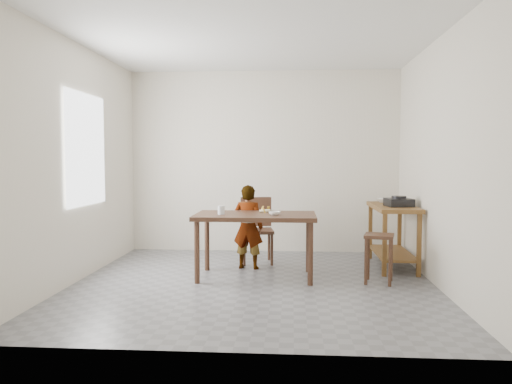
# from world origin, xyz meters

# --- Properties ---
(floor) EXTENTS (4.00, 4.00, 0.04)m
(floor) POSITION_xyz_m (0.00, 0.00, -0.02)
(floor) COLOR slate
(floor) RESTS_ON ground
(ceiling) EXTENTS (4.00, 4.00, 0.04)m
(ceiling) POSITION_xyz_m (0.00, 0.00, 2.72)
(ceiling) COLOR white
(ceiling) RESTS_ON wall_back
(wall_back) EXTENTS (4.00, 0.04, 2.70)m
(wall_back) POSITION_xyz_m (0.00, 2.02, 1.35)
(wall_back) COLOR silver
(wall_back) RESTS_ON ground
(wall_front) EXTENTS (4.00, 0.04, 2.70)m
(wall_front) POSITION_xyz_m (0.00, -2.02, 1.35)
(wall_front) COLOR silver
(wall_front) RESTS_ON ground
(wall_left) EXTENTS (0.04, 4.00, 2.70)m
(wall_left) POSITION_xyz_m (-2.02, 0.00, 1.35)
(wall_left) COLOR silver
(wall_left) RESTS_ON ground
(wall_right) EXTENTS (0.04, 4.00, 2.70)m
(wall_right) POSITION_xyz_m (2.02, 0.00, 1.35)
(wall_right) COLOR silver
(wall_right) RESTS_ON ground
(window_pane) EXTENTS (0.02, 1.10, 1.30)m
(window_pane) POSITION_xyz_m (-1.97, 0.20, 1.50)
(window_pane) COLOR silver
(window_pane) RESTS_ON wall_left
(dining_table) EXTENTS (1.40, 0.80, 0.75)m
(dining_table) POSITION_xyz_m (0.00, 0.30, 0.38)
(dining_table) COLOR #42281B
(dining_table) RESTS_ON floor
(prep_counter) EXTENTS (0.50, 1.20, 0.80)m
(prep_counter) POSITION_xyz_m (1.72, 1.00, 0.40)
(prep_counter) COLOR brown
(prep_counter) RESTS_ON floor
(child) EXTENTS (0.43, 0.32, 1.07)m
(child) POSITION_xyz_m (-0.13, 0.77, 0.53)
(child) COLOR white
(child) RESTS_ON floor
(dining_chair) EXTENTS (0.48, 0.48, 0.87)m
(dining_chair) POSITION_xyz_m (-0.04, 1.12, 0.44)
(dining_chair) COLOR #42281B
(dining_chair) RESTS_ON floor
(stool) EXTENTS (0.38, 0.38, 0.55)m
(stool) POSITION_xyz_m (1.40, 0.14, 0.28)
(stool) COLOR #42281B
(stool) RESTS_ON floor
(glass_tumbler) EXTENTS (0.08, 0.08, 0.10)m
(glass_tumbler) POSITION_xyz_m (-0.39, 0.22, 0.80)
(glass_tumbler) COLOR white
(glass_tumbler) RESTS_ON dining_table
(small_bowl) EXTENTS (0.18, 0.18, 0.04)m
(small_bowl) POSITION_xyz_m (0.23, 0.18, 0.77)
(small_bowl) COLOR white
(small_bowl) RESTS_ON dining_table
(banana) EXTENTS (0.17, 0.14, 0.05)m
(banana) POSITION_xyz_m (0.10, 0.46, 0.78)
(banana) COLOR #E8BE4F
(banana) RESTS_ON dining_table
(serving_bowl) EXTENTS (0.27, 0.27, 0.06)m
(serving_bowl) POSITION_xyz_m (1.68, 1.39, 0.83)
(serving_bowl) COLOR white
(serving_bowl) RESTS_ON prep_counter
(gas_burner) EXTENTS (0.34, 0.34, 0.10)m
(gas_burner) POSITION_xyz_m (1.75, 0.83, 0.85)
(gas_burner) COLOR black
(gas_burner) RESTS_ON prep_counter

